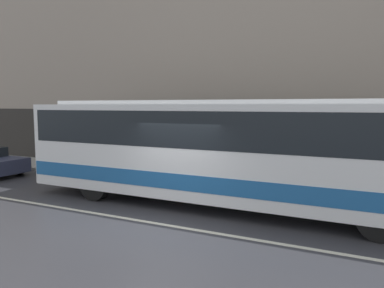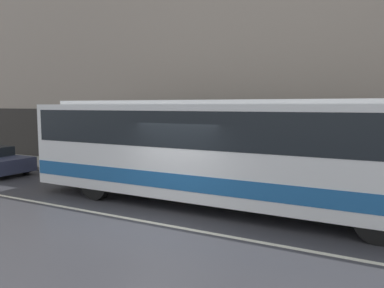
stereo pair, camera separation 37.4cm
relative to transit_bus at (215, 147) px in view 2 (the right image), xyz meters
name	(u,v)px [view 2 (the right image)]	position (x,y,z in m)	size (l,w,h in m)	color
ground_plane	(157,224)	(-0.55, -2.26, -1.77)	(60.00, 60.00, 0.00)	#333338
sidewalk	(235,183)	(-0.55, 2.98, -1.70)	(60.00, 2.47, 0.14)	gray
building_facade	(250,10)	(-0.55, 4.35, 4.91)	(60.00, 0.35, 13.79)	gray
lane_stripe	(157,223)	(-0.55, -2.26, -1.77)	(54.00, 0.14, 0.01)	beige
transit_bus	(215,147)	(0.00, 0.00, 0.00)	(12.09, 2.60, 3.14)	white
pedestrian_waiting	(180,159)	(-2.66, 2.49, -0.88)	(0.36, 0.36, 1.61)	maroon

